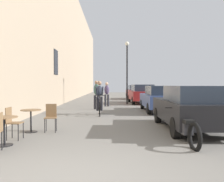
# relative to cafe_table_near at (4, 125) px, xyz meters

# --- Properties ---
(ground_plane) EXTENTS (88.00, 88.00, 0.00)m
(ground_plane) POSITION_rel_cafe_table_near_xyz_m (2.09, -2.22, -0.52)
(ground_plane) COLOR slate
(building_facade_left) EXTENTS (0.54, 68.00, 11.44)m
(building_facade_left) POSITION_rel_cafe_table_near_xyz_m (-1.36, 11.78, 5.20)
(building_facade_left) COLOR tan
(building_facade_left) RESTS_ON ground_plane
(cafe_table_near) EXTENTS (0.64, 0.64, 0.72)m
(cafe_table_near) POSITION_rel_cafe_table_near_xyz_m (0.00, 0.00, 0.00)
(cafe_table_near) COLOR black
(cafe_table_near) RESTS_ON ground_plane
(cafe_chair_near_toward_street) EXTENTS (0.40, 0.40, 0.89)m
(cafe_chair_near_toward_street) POSITION_rel_cafe_table_near_xyz_m (-0.08, 0.67, -0.00)
(cafe_chair_near_toward_street) COLOR black
(cafe_chair_near_toward_street) RESTS_ON ground_plane
(cafe_table_mid) EXTENTS (0.64, 0.64, 0.72)m
(cafe_table_mid) POSITION_rel_cafe_table_near_xyz_m (0.10, 1.69, 0.00)
(cafe_table_mid) COLOR black
(cafe_table_mid) RESTS_ON ground_plane
(cafe_chair_mid_toward_street) EXTENTS (0.43, 0.43, 0.89)m
(cafe_chair_mid_toward_street) POSITION_rel_cafe_table_near_xyz_m (0.71, 1.76, -0.00)
(cafe_chair_mid_toward_street) COLOR black
(cafe_chair_mid_toward_street) RESTS_ON ground_plane
(cyclist_on_bicycle) EXTENTS (0.52, 1.76, 1.74)m
(cyclist_on_bicycle) POSITION_rel_cafe_table_near_xyz_m (2.08, 6.10, 0.29)
(cyclist_on_bicycle) COLOR black
(cyclist_on_bicycle) RESTS_ON ground_plane
(pedestrian_near) EXTENTS (0.36, 0.28, 1.77)m
(pedestrian_near) POSITION_rel_cafe_table_near_xyz_m (1.77, 8.78, 0.48)
(pedestrian_near) COLOR #26262D
(pedestrian_near) RESTS_ON ground_plane
(pedestrian_mid) EXTENTS (0.37, 0.29, 1.69)m
(pedestrian_mid) POSITION_rel_cafe_table_near_xyz_m (2.38, 10.79, 0.43)
(pedestrian_mid) COLOR #26262D
(pedestrian_mid) RESTS_ON ground_plane
(street_lamp) EXTENTS (0.32, 0.32, 4.90)m
(street_lamp) POSITION_rel_cafe_table_near_xyz_m (3.95, 12.80, 2.59)
(street_lamp) COLOR black
(street_lamp) RESTS_ON ground_plane
(parked_car_nearest) EXTENTS (1.83, 4.20, 1.48)m
(parked_car_nearest) POSITION_rel_cafe_table_near_xyz_m (5.29, 2.02, 0.25)
(parked_car_nearest) COLOR black
(parked_car_nearest) RESTS_ON ground_plane
(parked_car_second) EXTENTS (1.76, 4.11, 1.46)m
(parked_car_second) POSITION_rel_cafe_table_near_xyz_m (5.39, 7.41, 0.24)
(parked_car_second) COLOR #384C84
(parked_car_second) RESTS_ON ground_plane
(parked_car_third) EXTENTS (1.91, 4.35, 1.53)m
(parked_car_third) POSITION_rel_cafe_table_near_xyz_m (5.15, 13.37, 0.27)
(parked_car_third) COLOR maroon
(parked_car_third) RESTS_ON ground_plane
(parked_car_fourth) EXTENTS (1.83, 4.20, 1.48)m
(parked_car_fourth) POSITION_rel_cafe_table_near_xyz_m (5.30, 19.12, 0.25)
(parked_car_fourth) COLOR maroon
(parked_car_fourth) RESTS_ON ground_plane
(parked_motorcycle) EXTENTS (0.62, 2.15, 0.92)m
(parked_motorcycle) POSITION_rel_cafe_table_near_xyz_m (4.56, 0.29, -0.12)
(parked_motorcycle) COLOR black
(parked_motorcycle) RESTS_ON ground_plane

